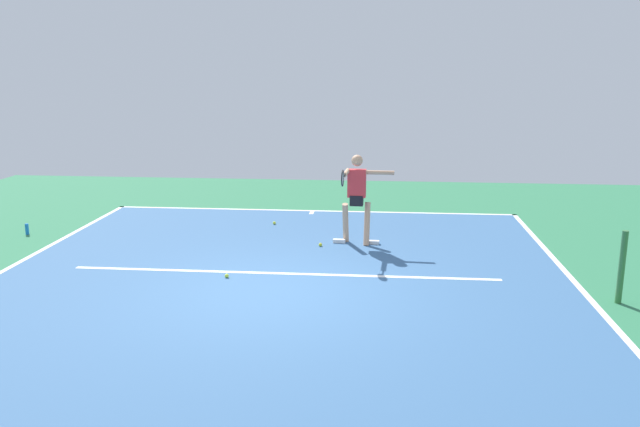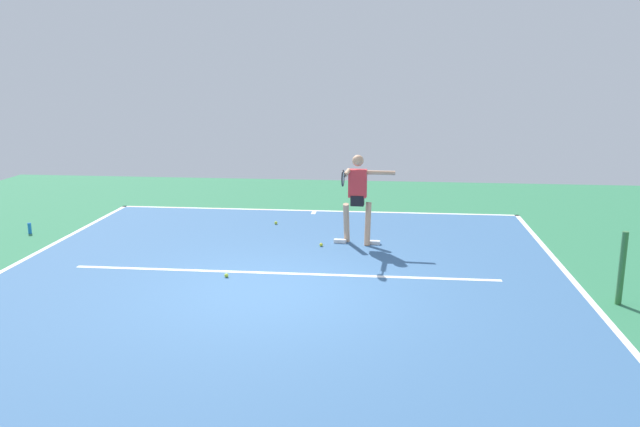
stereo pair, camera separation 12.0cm
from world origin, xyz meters
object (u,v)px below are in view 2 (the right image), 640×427
object	(u,v)px
net_post	(622,268)
water_bottle	(30,228)
tennis_player	(358,194)
tennis_ball_near_service_line	(276,223)
tennis_ball_centre_court	(226,275)
tennis_ball_by_sideline	(321,245)

from	to	relation	value
net_post	water_bottle	world-z (taller)	net_post
tennis_player	tennis_ball_near_service_line	size ratio (longest dim) A/B	26.14
net_post	tennis_ball_centre_court	distance (m)	5.91
tennis_ball_near_service_line	water_bottle	bearing A→B (deg)	14.95
net_post	tennis_ball_centre_court	size ratio (longest dim) A/B	16.21
tennis_ball_by_sideline	tennis_ball_near_service_line	bearing A→B (deg)	-54.79
net_post	tennis_ball_centre_court	bearing A→B (deg)	-5.65
tennis_ball_by_sideline	water_bottle	bearing A→B (deg)	-3.16
net_post	tennis_ball_by_sideline	bearing A→B (deg)	-29.44
net_post	tennis_player	world-z (taller)	tennis_player
tennis_ball_centre_court	tennis_ball_near_service_line	size ratio (longest dim) A/B	1.00
tennis_player	tennis_ball_by_sideline	bearing A→B (deg)	22.46
tennis_player	tennis_ball_near_service_line	bearing A→B (deg)	-34.35
tennis_ball_by_sideline	tennis_ball_near_service_line	world-z (taller)	same
tennis_ball_centre_court	water_bottle	distance (m)	5.19
net_post	tennis_player	bearing A→B (deg)	-35.82
tennis_player	water_bottle	world-z (taller)	tennis_player
tennis_ball_near_service_line	tennis_ball_centre_court	bearing A→B (deg)	87.06
net_post	water_bottle	xyz separation A→B (m)	(10.51, -2.89, -0.43)
tennis_ball_centre_court	water_bottle	bearing A→B (deg)	-26.37
tennis_ball_centre_court	tennis_ball_near_service_line	world-z (taller)	same
tennis_ball_by_sideline	tennis_ball_centre_court	distance (m)	2.38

